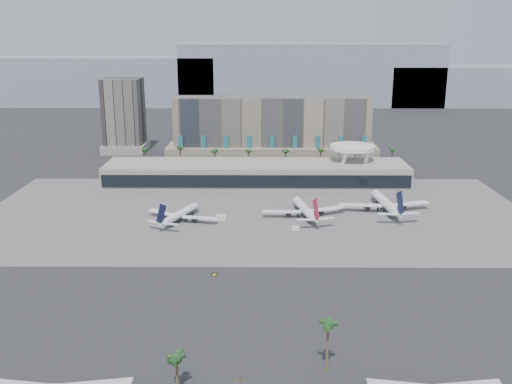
{
  "coord_description": "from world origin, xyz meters",
  "views": [
    {
      "loc": [
        2.23,
        -204.48,
        83.86
      ],
      "look_at": [
        0.39,
        40.0,
        14.75
      ],
      "focal_mm": 40.0,
      "sensor_mm": 36.0,
      "label": 1
    }
  ],
  "objects_px": {
    "airliner_left": "(180,214)",
    "taxiway_sign": "(214,274)",
    "service_vehicle_a": "(221,218)",
    "service_vehicle_b": "(296,228)",
    "airliner_right": "(386,203)",
    "airliner_centre": "(305,209)"
  },
  "relations": [
    {
      "from": "airliner_centre",
      "to": "service_vehicle_b",
      "type": "bearing_deg",
      "value": -117.03
    },
    {
      "from": "airliner_right",
      "to": "service_vehicle_b",
      "type": "xyz_separation_m",
      "value": [
        -44.87,
        -27.38,
        -3.18
      ]
    },
    {
      "from": "service_vehicle_b",
      "to": "taxiway_sign",
      "type": "relative_size",
      "value": 1.46
    },
    {
      "from": "airliner_left",
      "to": "airliner_right",
      "type": "height_order",
      "value": "airliner_right"
    },
    {
      "from": "service_vehicle_a",
      "to": "airliner_right",
      "type": "bearing_deg",
      "value": 10.7
    },
    {
      "from": "service_vehicle_a",
      "to": "taxiway_sign",
      "type": "relative_size",
      "value": 2.09
    },
    {
      "from": "airliner_left",
      "to": "taxiway_sign",
      "type": "xyz_separation_m",
      "value": [
        20.38,
        -60.41,
        -2.72
      ]
    },
    {
      "from": "airliner_left",
      "to": "service_vehicle_b",
      "type": "bearing_deg",
      "value": 9.77
    },
    {
      "from": "service_vehicle_a",
      "to": "service_vehicle_b",
      "type": "height_order",
      "value": "service_vehicle_a"
    },
    {
      "from": "airliner_left",
      "to": "taxiway_sign",
      "type": "bearing_deg",
      "value": -48.62
    },
    {
      "from": "airliner_left",
      "to": "airliner_right",
      "type": "bearing_deg",
      "value": 31.71
    },
    {
      "from": "airliner_left",
      "to": "airliner_right",
      "type": "relative_size",
      "value": 0.75
    },
    {
      "from": "airliner_left",
      "to": "airliner_right",
      "type": "distance_m",
      "value": 98.35
    },
    {
      "from": "service_vehicle_b",
      "to": "taxiway_sign",
      "type": "bearing_deg",
      "value": -102.11
    },
    {
      "from": "airliner_right",
      "to": "taxiway_sign",
      "type": "bearing_deg",
      "value": -141.05
    },
    {
      "from": "airliner_centre",
      "to": "service_vehicle_b",
      "type": "distance_m",
      "value": 19.77
    },
    {
      "from": "airliner_right",
      "to": "taxiway_sign",
      "type": "distance_m",
      "value": 107.91
    },
    {
      "from": "airliner_left",
      "to": "service_vehicle_b",
      "type": "height_order",
      "value": "airliner_left"
    },
    {
      "from": "airliner_left",
      "to": "service_vehicle_b",
      "type": "distance_m",
      "value": 53.7
    },
    {
      "from": "airliner_centre",
      "to": "taxiway_sign",
      "type": "relative_size",
      "value": 18.09
    },
    {
      "from": "airliner_left",
      "to": "service_vehicle_a",
      "type": "bearing_deg",
      "value": 27.91
    },
    {
      "from": "airliner_right",
      "to": "taxiway_sign",
      "type": "xyz_separation_m",
      "value": [
        -76.77,
        -75.75,
        -3.52
      ]
    }
  ]
}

